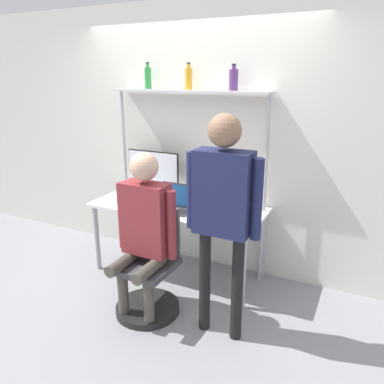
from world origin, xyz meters
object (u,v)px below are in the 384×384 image
at_px(monitor, 153,171).
at_px(person_seated, 144,223).
at_px(person_standing, 223,200).
at_px(office_chair, 149,280).
at_px(laptop, 176,202).
at_px(bottle_purple, 234,79).
at_px(bottle_amber, 189,78).
at_px(cell_phone, 202,214).
at_px(bottle_green, 148,78).

bearing_deg(monitor, person_seated, -62.48).
height_order(monitor, person_standing, person_standing).
bearing_deg(monitor, office_chair, -61.25).
distance_m(office_chair, person_seated, 0.56).
relative_size(laptop, bottle_purple, 1.52).
height_order(bottle_amber, bottle_purple, bottle_amber).
distance_m(person_seated, bottle_amber, 1.49).
height_order(person_standing, bottle_amber, bottle_amber).
height_order(cell_phone, office_chair, office_chair).
distance_m(office_chair, bottle_amber, 1.92).
bearing_deg(cell_phone, laptop, 174.89).
bearing_deg(monitor, laptop, -33.27).
xyz_separation_m(laptop, person_standing, (0.73, -0.61, 0.32)).
relative_size(person_standing, bottle_purple, 7.50).
bearing_deg(laptop, bottle_purple, 38.27).
xyz_separation_m(office_chair, person_standing, (0.68, -0.02, 0.85)).
bearing_deg(bottle_green, monitor, -42.47).
bearing_deg(cell_phone, bottle_green, 155.10).
xyz_separation_m(cell_phone, office_chair, (-0.24, -0.57, -0.47)).
relative_size(office_chair, bottle_amber, 3.70).
bearing_deg(bottle_amber, monitor, -171.97).
bearing_deg(laptop, office_chair, -85.14).
bearing_deg(bottle_green, person_standing, -37.97).
height_order(laptop, person_seated, person_seated).
distance_m(laptop, office_chair, 0.80).
bearing_deg(bottle_amber, person_standing, -51.66).
bearing_deg(monitor, bottle_amber, 8.03).
bearing_deg(monitor, bottle_purple, 3.80).
bearing_deg(bottle_amber, laptop, -85.76).
xyz_separation_m(monitor, bottle_purple, (0.86, 0.06, 0.94)).
height_order(cell_phone, bottle_amber, bottle_amber).
distance_m(monitor, person_standing, 1.46).
bearing_deg(laptop, bottle_green, 145.43).
relative_size(cell_phone, office_chair, 0.16).
height_order(cell_phone, person_standing, person_standing).
bearing_deg(bottle_purple, person_standing, -72.60).
bearing_deg(office_chair, monitor, 118.75).
relative_size(office_chair, person_seated, 0.65).
bearing_deg(cell_phone, office_chair, -113.33).
distance_m(laptop, person_standing, 1.00).
xyz_separation_m(laptop, bottle_green, (-0.49, 0.34, 1.15)).
xyz_separation_m(monitor, cell_phone, (0.72, -0.31, -0.26)).
distance_m(laptop, bottle_purple, 1.27).
relative_size(cell_phone, person_standing, 0.09).
distance_m(cell_phone, bottle_green, 1.49).
bearing_deg(laptop, bottle_amber, 94.24).
distance_m(monitor, person_seated, 1.05).
distance_m(bottle_amber, bottle_purple, 0.45).
relative_size(person_seated, bottle_purple, 6.09).
height_order(monitor, person_seated, person_seated).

